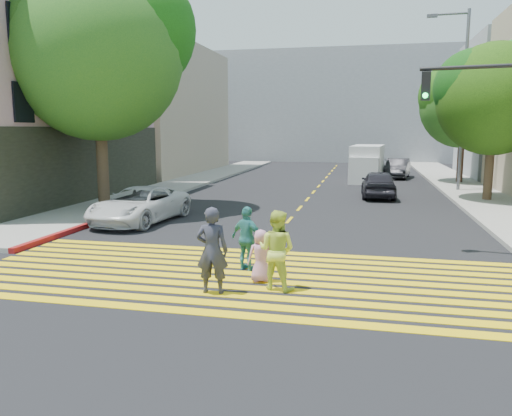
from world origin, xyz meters
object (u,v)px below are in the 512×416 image
(dark_car_parked, at_px, (397,168))
(pedestrian_child, at_px, (261,256))
(tree_left, at_px, (99,45))
(pedestrian_extra, at_px, (247,239))
(dark_car_near, at_px, (378,184))
(silver_car, at_px, (371,165))
(pedestrian_woman, at_px, (277,250))
(white_sedan, at_px, (140,205))
(pedestrian_man, at_px, (212,250))
(tree_right_near, at_px, (496,93))
(white_van, at_px, (367,164))
(tree_right_far, at_px, (465,100))

(dark_car_parked, bearing_deg, pedestrian_child, -91.01)
(tree_left, distance_m, pedestrian_extra, 12.84)
(dark_car_near, xyz_separation_m, silver_car, (-0.26, 15.10, -0.06))
(pedestrian_woman, xyz_separation_m, white_sedan, (-6.47, 6.77, -0.21))
(pedestrian_extra, xyz_separation_m, dark_car_near, (3.47, 14.62, -0.09))
(pedestrian_man, relative_size, dark_car_parked, 0.44)
(white_sedan, distance_m, dark_car_parked, 22.83)
(tree_right_near, height_order, pedestrian_woman, tree_right_near)
(pedestrian_man, distance_m, silver_car, 31.81)
(tree_right_near, height_order, white_sedan, tree_right_near)
(pedestrian_woman, distance_m, dark_car_parked, 27.34)
(pedestrian_child, bearing_deg, dark_car_near, -120.45)
(pedestrian_child, xyz_separation_m, dark_car_near, (2.94, 15.50, 0.10))
(pedestrian_extra, xyz_separation_m, white_sedan, (-5.50, 5.45, -0.14))
(silver_car, bearing_deg, pedestrian_extra, 76.40)
(pedestrian_extra, height_order, dark_car_parked, pedestrian_extra)
(pedestrian_man, height_order, pedestrian_child, pedestrian_man)
(white_van, bearing_deg, dark_car_near, -80.41)
(pedestrian_extra, xyz_separation_m, dark_car_parked, (5.03, 25.71, -0.10))
(pedestrian_extra, bearing_deg, dark_car_parked, -75.54)
(tree_right_far, distance_m, dark_car_parked, 6.81)
(tree_left, relative_size, pedestrian_child, 8.40)
(silver_car, distance_m, dark_car_parked, 4.40)
(pedestrian_man, relative_size, pedestrian_child, 1.53)
(tree_left, height_order, pedestrian_extra, tree_left)
(pedestrian_woman, bearing_deg, tree_left, -30.55)
(pedestrian_woman, bearing_deg, tree_right_near, -102.36)
(tree_right_far, relative_size, pedestrian_woman, 4.46)
(pedestrian_man, bearing_deg, dark_car_parked, -107.53)
(pedestrian_child, relative_size, pedestrian_extra, 0.76)
(pedestrian_child, bearing_deg, pedestrian_woman, 115.43)
(tree_right_near, distance_m, tree_right_far, 8.43)
(white_sedan, height_order, dark_car_near, dark_car_near)
(pedestrian_child, bearing_deg, dark_car_parked, -119.30)
(tree_right_far, bearing_deg, pedestrian_child, -109.51)
(pedestrian_woman, relative_size, pedestrian_child, 1.44)
(dark_car_near, bearing_deg, white_van, -87.26)
(pedestrian_extra, bearing_deg, white_van, -71.62)
(dark_car_parked, xyz_separation_m, white_van, (-2.18, -2.96, 0.44))
(silver_car, xyz_separation_m, white_van, (-0.36, -6.96, 0.49))
(tree_right_far, height_order, pedestrian_man, tree_right_far)
(dark_car_near, height_order, white_van, white_van)
(pedestrian_man, relative_size, silver_car, 0.42)
(pedestrian_man, bearing_deg, pedestrian_woman, -162.49)
(dark_car_parked, bearing_deg, tree_right_far, -33.09)
(tree_right_far, bearing_deg, white_van, 176.41)
(dark_car_near, bearing_deg, pedestrian_child, 77.63)
(tree_right_near, distance_m, white_van, 11.28)
(pedestrian_man, xyz_separation_m, pedestrian_extra, (0.31, 1.90, -0.14))
(tree_right_far, relative_size, silver_car, 1.74)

